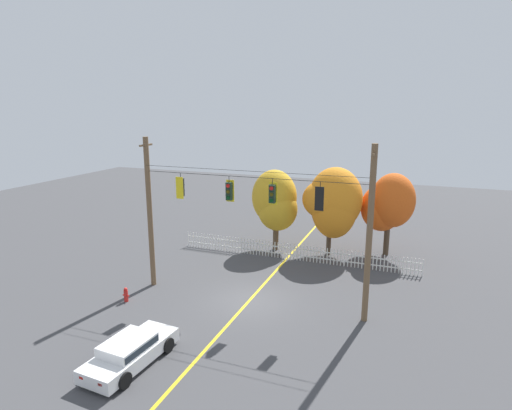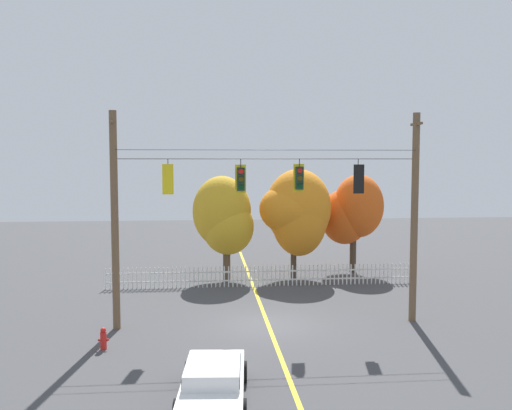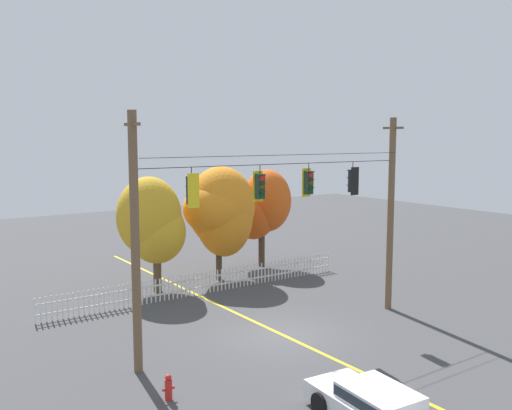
{
  "view_description": "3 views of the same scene",
  "coord_description": "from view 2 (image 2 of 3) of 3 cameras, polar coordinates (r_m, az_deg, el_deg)",
  "views": [
    {
      "loc": [
        7.86,
        -19.6,
        10.16
      ],
      "look_at": [
        -0.15,
        1.41,
        4.95
      ],
      "focal_mm": 29.96,
      "sensor_mm": 36.0,
      "label": 1
    },
    {
      "loc": [
        -2.51,
        -22.01,
        6.65
      ],
      "look_at": [
        -0.36,
        1.41,
        4.76
      ],
      "focal_mm": 39.18,
      "sensor_mm": 36.0,
      "label": 2
    },
    {
      "loc": [
        -13.02,
        -16.83,
        7.7
      ],
      "look_at": [
        -0.25,
        1.46,
        5.01
      ],
      "focal_mm": 39.46,
      "sensor_mm": 36.0,
      "label": 3
    }
  ],
  "objects": [
    {
      "name": "ground",
      "position": [
        23.12,
        1.24,
        -12.11
      ],
      "size": [
        80.0,
        80.0,
        0.0
      ],
      "primitive_type": "plane",
      "color": "#424244"
    },
    {
      "name": "lane_centerline_stripe",
      "position": [
        23.12,
        1.24,
        -12.1
      ],
      "size": [
        0.16,
        36.0,
        0.01
      ],
      "primitive_type": "cube",
      "color": "gold",
      "rests_on": "ground"
    },
    {
      "name": "signal_support_span",
      "position": [
        22.27,
        1.26,
        -1.31
      ],
      "size": [
        12.33,
        1.1,
        8.56
      ],
      "color": "brown",
      "rests_on": "ground"
    },
    {
      "name": "traffic_signal_northbound_primary",
      "position": [
        22.06,
        -8.96,
        2.63
      ],
      "size": [
        0.43,
        0.38,
        1.38
      ],
      "color": "black"
    },
    {
      "name": "traffic_signal_southbound_primary",
      "position": [
        22.07,
        -1.57,
        2.67
      ],
      "size": [
        0.43,
        0.38,
        1.37
      ],
      "color": "black"
    },
    {
      "name": "traffic_signal_northbound_secondary",
      "position": [
        22.34,
        4.44,
        2.77
      ],
      "size": [
        0.43,
        0.38,
        1.33
      ],
      "color": "black"
    },
    {
      "name": "traffic_signal_westbound_side",
      "position": [
        22.85,
        10.37,
        2.65
      ],
      "size": [
        0.43,
        0.38,
        1.39
      ],
      "color": "black"
    },
    {
      "name": "white_picket_fence",
      "position": [
        29.68,
        0.71,
        -7.25
      ],
      "size": [
        16.34,
        0.06,
        1.1
      ],
      "color": "white",
      "rests_on": "ground"
    },
    {
      "name": "autumn_maple_near_fence",
      "position": [
        30.93,
        -3.26,
        -1.28
      ],
      "size": [
        3.37,
        3.13,
        5.78
      ],
      "color": "brown",
      "rests_on": "ground"
    },
    {
      "name": "autumn_maple_mid",
      "position": [
        31.49,
        4.22,
        -0.6
      ],
      "size": [
        4.09,
        3.65,
        6.15
      ],
      "color": "#473828",
      "rests_on": "ground"
    },
    {
      "name": "autumn_oak_far_east",
      "position": [
        33.44,
        9.78,
        -0.62
      ],
      "size": [
        3.62,
        3.2,
        5.81
      ],
      "color": "#473828",
      "rests_on": "ground"
    },
    {
      "name": "parked_car",
      "position": [
        16.1,
        -4.38,
        -17.46
      ],
      "size": [
        2.09,
        4.37,
        1.15
      ],
      "color": "white",
      "rests_on": "ground"
    },
    {
      "name": "fire_hydrant",
      "position": [
        20.87,
        -15.32,
        -13.02
      ],
      "size": [
        0.38,
        0.22,
        0.79
      ],
      "color": "red",
      "rests_on": "ground"
    }
  ]
}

